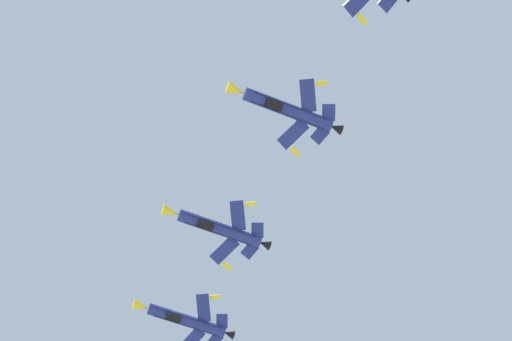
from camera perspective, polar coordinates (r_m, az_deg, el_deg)
name	(u,v)px	position (r m, az deg, el deg)	size (l,w,h in m)	color
fighter_jet_left_wing	(286,109)	(97.78, 2.26, 4.60)	(13.00, 12.07, 4.88)	navy
fighter_jet_right_wing	(218,228)	(106.15, -2.88, -4.32)	(13.00, 12.05, 4.94)	navy
fighter_jet_left_outer	(185,320)	(116.53, -5.33, -11.06)	(13.00, 11.93, 5.21)	navy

